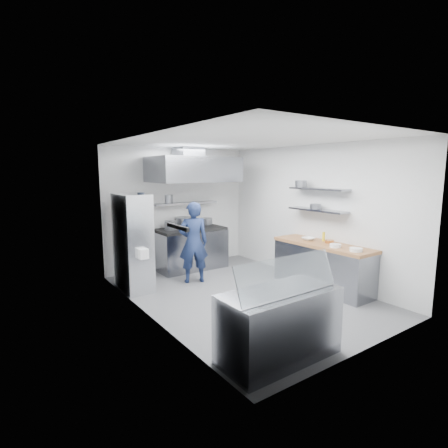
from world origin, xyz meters
TOP-DOWN VIEW (x-y plane):
  - floor at (0.00, 0.00)m, footprint 5.00×5.00m
  - ceiling at (0.00, 0.00)m, footprint 5.00×5.00m
  - wall_back at (0.00, 2.50)m, footprint 3.60×2.80m
  - wall_front at (0.00, -2.50)m, footprint 3.60×2.80m
  - wall_left at (-1.80, 0.00)m, footprint 2.80×5.00m
  - wall_right at (1.80, 0.00)m, footprint 2.80×5.00m
  - gas_range at (0.10, 2.10)m, footprint 1.60×0.80m
  - cooktop at (0.10, 2.10)m, footprint 1.57×0.78m
  - stock_pot_left at (-0.38, 2.16)m, footprint 0.27×0.27m
  - stock_pot_mid at (0.04, 2.31)m, footprint 0.38×0.38m
  - stock_pot_right at (0.70, 2.36)m, footprint 0.28×0.28m
  - over_range_shelf at (0.10, 2.34)m, footprint 1.60×0.30m
  - shelf_pot_a at (-0.24, 2.57)m, footprint 0.25×0.25m
  - extractor_hood at (0.10, 1.93)m, footprint 1.90×1.15m
  - hood_duct at (0.10, 2.15)m, footprint 0.55×0.55m
  - red_firebox at (-1.25, 2.44)m, footprint 0.22×0.10m
  - chef at (-0.36, 1.18)m, footprint 0.70×0.58m
  - wire_rack at (-1.53, 1.44)m, footprint 0.50×0.90m
  - rack_bin_a at (-1.53, 0.96)m, footprint 0.16×0.20m
  - rack_bin_b at (-1.53, 1.36)m, footprint 0.13×0.17m
  - rack_jar at (-1.48, 1.08)m, footprint 0.12×0.12m
  - knife_strip at (-1.78, -0.90)m, footprint 0.04×0.55m
  - prep_counter_base at (1.48, -0.60)m, footprint 0.62×2.00m
  - prep_counter_top at (1.48, -0.60)m, footprint 0.65×2.04m
  - plate_stack_a at (1.38, -1.39)m, footprint 0.22×0.22m
  - plate_stack_b at (1.36, -0.97)m, footprint 0.20×0.20m
  - copper_pan at (1.59, -0.67)m, footprint 0.17×0.17m
  - squeeze_bottle at (1.64, -0.47)m, footprint 0.05×0.05m
  - mixing_bowl at (1.46, -0.25)m, footprint 0.26×0.26m
  - wall_shelf_lower at (1.64, -0.30)m, footprint 0.30×1.30m
  - wall_shelf_upper at (1.64, -0.30)m, footprint 0.30×1.30m
  - shelf_pot_c at (1.63, -0.26)m, footprint 0.22×0.22m
  - shelf_pot_d at (1.57, 0.10)m, footprint 0.23×0.23m
  - display_case at (-1.00, -2.00)m, footprint 1.50×0.70m
  - display_glass at (-1.00, -2.12)m, footprint 1.47×0.19m

SIDE VIEW (x-z plane):
  - floor at x=0.00m, z-range 0.00..0.00m
  - prep_counter_base at x=1.48m, z-range 0.00..0.84m
  - display_case at x=-1.00m, z-range 0.00..0.85m
  - gas_range at x=0.10m, z-range 0.00..0.90m
  - rack_bin_a at x=-1.53m, z-range 0.71..0.89m
  - chef at x=-0.36m, z-range 0.00..1.66m
  - prep_counter_top at x=1.48m, z-range 0.84..0.90m
  - wire_rack at x=-1.53m, z-range 0.00..1.85m
  - mixing_bowl at x=1.46m, z-range 0.90..0.96m
  - cooktop at x=0.10m, z-range 0.90..0.96m
  - plate_stack_a at x=1.38m, z-range 0.90..0.96m
  - plate_stack_b at x=1.36m, z-range 0.90..0.96m
  - copper_pan at x=1.59m, z-range 0.90..0.96m
  - squeeze_bottle at x=1.64m, z-range 0.90..1.08m
  - stock_pot_right at x=0.70m, z-range 0.96..1.12m
  - stock_pot_left at x=-0.38m, z-range 0.96..1.16m
  - display_glass at x=-1.00m, z-range 0.86..1.28m
  - stock_pot_mid at x=0.04m, z-range 0.96..1.20m
  - rack_bin_b at x=-1.53m, z-range 1.23..1.37m
  - wall_back at x=0.00m, z-range 1.39..1.41m
  - wall_front at x=0.00m, z-range 1.39..1.41m
  - wall_left at x=-1.80m, z-range 1.39..1.41m
  - wall_right at x=1.80m, z-range 1.39..1.41m
  - red_firebox at x=-1.25m, z-range 1.29..1.55m
  - wall_shelf_lower at x=1.64m, z-range 1.48..1.52m
  - over_range_shelf at x=0.10m, z-range 1.50..1.54m
  - knife_strip at x=-1.78m, z-range 1.53..1.57m
  - shelf_pot_c at x=1.63m, z-range 1.52..1.62m
  - shelf_pot_a at x=-0.24m, z-range 1.54..1.72m
  - rack_jar at x=-1.48m, z-range 1.71..1.89m
  - wall_shelf_upper at x=1.64m, z-range 1.90..1.94m
  - shelf_pot_d at x=1.57m, z-range 1.94..2.08m
  - extractor_hood at x=0.10m, z-range 2.02..2.57m
  - hood_duct at x=0.10m, z-range 2.56..2.80m
  - ceiling at x=0.00m, z-range 2.80..2.80m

